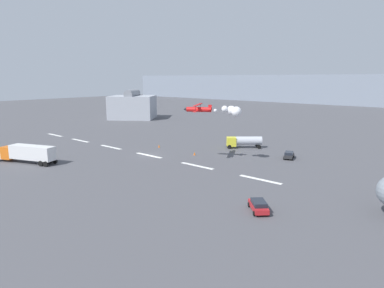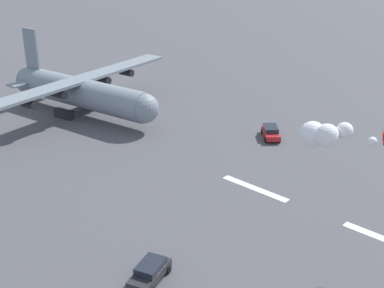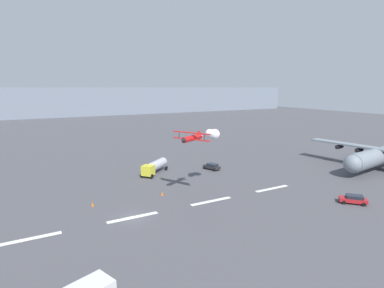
% 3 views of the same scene
% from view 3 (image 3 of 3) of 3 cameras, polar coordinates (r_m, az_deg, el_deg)
% --- Properties ---
extents(ground_plane, '(440.00, 440.00, 0.00)m').
position_cam_3_polar(ground_plane, '(49.04, -10.93, -13.27)').
color(ground_plane, '#4C4C51').
rests_on(ground_plane, ground).
extents(runway_stripe_2, '(8.00, 0.90, 0.01)m').
position_cam_3_polar(runway_stripe_2, '(47.22, -28.10, -15.33)').
color(runway_stripe_2, white).
rests_on(runway_stripe_2, ground).
extents(runway_stripe_3, '(8.00, 0.90, 0.01)m').
position_cam_3_polar(runway_stripe_3, '(49.03, -10.93, -13.26)').
color(runway_stripe_3, white).
rests_on(runway_stripe_3, ground).
extents(runway_stripe_4, '(8.00, 0.90, 0.01)m').
position_cam_3_polar(runway_stripe_4, '(54.58, 3.58, -10.57)').
color(runway_stripe_4, white).
rests_on(runway_stripe_4, ground).
extents(runway_stripe_5, '(8.00, 0.90, 0.01)m').
position_cam_3_polar(runway_stripe_5, '(62.87, 14.65, -8.02)').
color(runway_stripe_5, white).
rests_on(runway_stripe_5, ground).
extents(mountain_ridge_distant, '(396.00, 16.00, 19.54)m').
position_cam_3_polar(mountain_ridge_distant, '(225.47, -25.55, 6.98)').
color(mountain_ridge_distant, gray).
rests_on(mountain_ridge_distant, ground).
extents(cargo_transport_plane, '(25.69, 34.19, 11.38)m').
position_cam_3_polar(cargo_transport_plane, '(84.75, 30.98, -2.00)').
color(cargo_transport_plane, gray).
rests_on(cargo_transport_plane, ground).
extents(stunt_biplane_red, '(10.94, 7.89, 2.30)m').
position_cam_3_polar(stunt_biplane_red, '(57.28, 2.69, 1.68)').
color(stunt_biplane_red, red).
extents(fuel_tanker_truck, '(8.15, 7.51, 2.90)m').
position_cam_3_polar(fuel_tanker_truck, '(71.01, -6.98, -4.16)').
color(fuel_tanker_truck, yellow).
rests_on(fuel_tanker_truck, ground).
extents(followme_car_yellow, '(4.27, 4.38, 1.52)m').
position_cam_3_polar(followme_car_yellow, '(59.93, 27.85, -9.04)').
color(followme_car_yellow, '#B21E23').
rests_on(followme_car_yellow, ground).
extents(airport_staff_sedan, '(3.02, 4.48, 1.52)m').
position_cam_3_polar(airport_staff_sedan, '(74.36, 3.72, -4.17)').
color(airport_staff_sedan, '#262628').
rests_on(airport_staff_sedan, ground).
extents(traffic_cone_near, '(0.44, 0.44, 0.75)m').
position_cam_3_polar(traffic_cone_near, '(54.80, -18.02, -10.59)').
color(traffic_cone_near, orange).
rests_on(traffic_cone_near, ground).
extents(traffic_cone_far, '(0.44, 0.44, 0.75)m').
position_cam_3_polar(traffic_cone_far, '(57.37, -5.60, -9.14)').
color(traffic_cone_far, orange).
rests_on(traffic_cone_far, ground).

